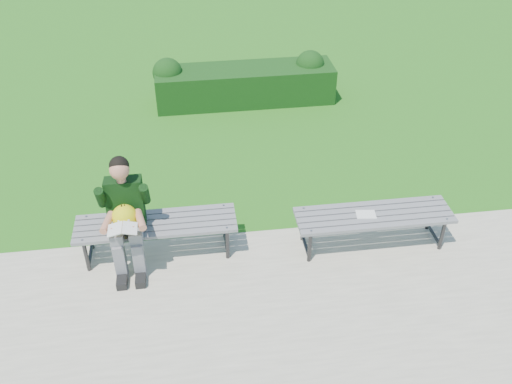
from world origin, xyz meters
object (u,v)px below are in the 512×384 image
at_px(hedge, 244,82).
at_px(paper_sheet, 366,214).
at_px(seated_boy, 125,213).
at_px(bench_right, 374,218).
at_px(bench_left, 156,226).

distance_m(hedge, paper_sheet, 4.09).
xyz_separation_m(hedge, seated_boy, (-1.74, -3.90, 0.37)).
distance_m(seated_boy, paper_sheet, 2.68).
bearing_deg(bench_right, hedge, 104.53).
bearing_deg(seated_boy, bench_right, -1.64).
xyz_separation_m(hedge, bench_left, (-1.44, -3.80, 0.07)).
height_order(hedge, paper_sheet, hedge).
height_order(seated_boy, paper_sheet, seated_boy).
distance_m(bench_right, paper_sheet, 0.12).
bearing_deg(hedge, seated_boy, -114.07).
bearing_deg(bench_left, hedge, 69.22).
xyz_separation_m(bench_right, seated_boy, (-2.77, 0.08, 0.30)).
xyz_separation_m(bench_left, bench_right, (2.47, -0.18, 0.00)).
bearing_deg(bench_left, paper_sheet, -4.30).
height_order(hedge, bench_left, hedge).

